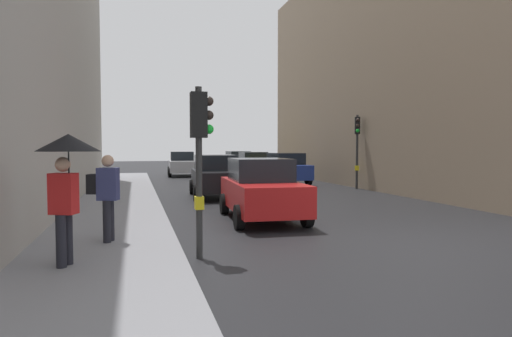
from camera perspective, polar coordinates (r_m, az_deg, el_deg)
ground_plane at (r=10.28m, az=20.28°, el=-9.12°), size 120.00×120.00×0.00m
sidewalk_kerb at (r=14.32m, az=-17.67°, el=-5.42°), size 2.88×40.00×0.16m
building_facade_right at (r=27.56m, az=23.31°, el=11.53°), size 12.00×24.06×12.78m
traffic_light_mid_street at (r=22.44m, az=12.94°, el=3.85°), size 0.34×0.45×3.68m
traffic_light_near_left at (r=8.26m, az=-7.23°, el=3.59°), size 0.43×0.24×3.20m
car_yellow_taxi at (r=30.37m, az=-0.47°, el=0.49°), size 2.10×4.24×1.76m
car_dark_suv at (r=18.63m, az=-5.25°, el=-0.96°), size 2.23×4.31×1.76m
car_silver_hatchback at (r=32.46m, az=-9.54°, el=0.60°), size 2.20×4.29×1.76m
car_white_compact at (r=35.74m, az=-2.41°, el=0.83°), size 2.11×4.25×1.76m
car_red_sedan at (r=12.69m, az=0.71°, el=-2.70°), size 2.21×4.30×1.76m
car_blue_van at (r=25.08m, az=3.69°, el=0.00°), size 2.16×4.27×1.76m
pedestrian_with_umbrella at (r=7.70m, az=-23.23°, el=0.71°), size 1.00×1.00×2.14m
pedestrian_with_grey_backpack at (r=9.48m, az=-18.81°, el=-2.98°), size 0.65×0.42×1.77m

